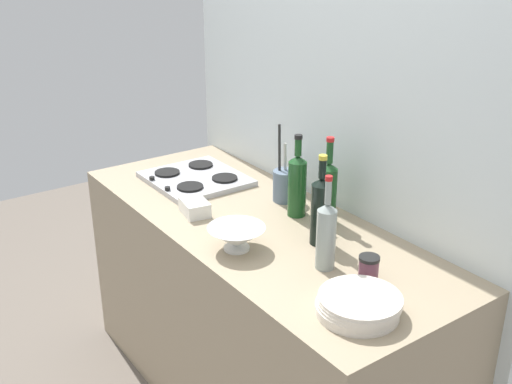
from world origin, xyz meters
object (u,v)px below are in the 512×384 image
at_px(utensil_crock, 285,185).
at_px(condiment_jar_front, 369,268).
at_px(mixing_bowl, 236,237).
at_px(plate_stack, 358,305).
at_px(stovetop_hob, 196,178).
at_px(wine_bottle_mid_right, 328,190).
at_px(wine_bottle_rightmost, 297,184).
at_px(wine_bottle_mid_left, 321,209).
at_px(butter_dish, 195,207).
at_px(wine_bottle_leftmost, 326,234).

relative_size(utensil_crock, condiment_jar_front, 3.85).
xyz_separation_m(mixing_bowl, condiment_jar_front, (0.43, 0.23, -0.00)).
distance_m(plate_stack, mixing_bowl, 0.55).
relative_size(stovetop_hob, plate_stack, 1.65).
bearing_deg(wine_bottle_mid_right, wine_bottle_rightmost, -153.69).
relative_size(stovetop_hob, wine_bottle_mid_left, 1.25).
height_order(wine_bottle_mid_left, butter_dish, wine_bottle_mid_left).
xyz_separation_m(stovetop_hob, condiment_jar_front, (1.08, 0.02, 0.03)).
distance_m(wine_bottle_leftmost, butter_dish, 0.66).
xyz_separation_m(wine_bottle_mid_left, mixing_bowl, (-0.14, -0.27, -0.09)).
bearing_deg(butter_dish, wine_bottle_leftmost, 12.63).
xyz_separation_m(stovetop_hob, utensil_crock, (0.41, 0.20, 0.06)).
height_order(stovetop_hob, wine_bottle_leftmost, wine_bottle_leftmost).
bearing_deg(utensil_crock, condiment_jar_front, -14.78).
xyz_separation_m(wine_bottle_mid_left, wine_bottle_rightmost, (-0.24, 0.08, -0.00)).
height_order(wine_bottle_mid_right, butter_dish, wine_bottle_mid_right).
relative_size(stovetop_hob, mixing_bowl, 2.04).
xyz_separation_m(wine_bottle_leftmost, wine_bottle_rightmost, (-0.39, 0.19, 0.01)).
xyz_separation_m(plate_stack, wine_bottle_leftmost, (-0.27, 0.10, 0.09)).
relative_size(stovetop_hob, wine_bottle_mid_right, 1.23).
relative_size(plate_stack, butter_dish, 1.90).
height_order(wine_bottle_rightmost, utensil_crock, wine_bottle_rightmost).
height_order(plate_stack, butter_dish, plate_stack).
bearing_deg(wine_bottle_mid_left, stovetop_hob, -175.55).
height_order(stovetop_hob, condiment_jar_front, condiment_jar_front).
bearing_deg(wine_bottle_rightmost, plate_stack, -23.91).
height_order(stovetop_hob, wine_bottle_mid_right, wine_bottle_mid_right).
xyz_separation_m(wine_bottle_mid_right, condiment_jar_front, (0.41, -0.18, -0.09)).
distance_m(plate_stack, utensil_crock, 0.87).
bearing_deg(wine_bottle_mid_left, mixing_bowl, -116.25).
xyz_separation_m(utensil_crock, condiment_jar_front, (0.68, -0.18, -0.03)).
distance_m(wine_bottle_mid_left, butter_dish, 0.55).
bearing_deg(butter_dish, wine_bottle_mid_right, 46.90).
bearing_deg(plate_stack, butter_dish, -177.50).
xyz_separation_m(stovetop_hob, wine_bottle_mid_right, (0.67, 0.20, 0.12)).
relative_size(wine_bottle_mid_left, mixing_bowl, 1.63).
xyz_separation_m(wine_bottle_mid_left, condiment_jar_front, (0.29, -0.04, -0.09)).
height_order(wine_bottle_leftmost, wine_bottle_mid_left, wine_bottle_mid_left).
relative_size(plate_stack, wine_bottle_mid_right, 0.74).
distance_m(wine_bottle_rightmost, utensil_crock, 0.17).
bearing_deg(condiment_jar_front, wine_bottle_mid_left, 172.00).
xyz_separation_m(plate_stack, mixing_bowl, (-0.55, -0.07, 0.02)).
bearing_deg(wine_bottle_leftmost, utensil_crock, 155.71).
relative_size(wine_bottle_leftmost, wine_bottle_rightmost, 0.99).
bearing_deg(wine_bottle_mid_right, condiment_jar_front, -23.95).
bearing_deg(utensil_crock, mixing_bowl, -58.72).
bearing_deg(condiment_jar_front, plate_stack, -53.03).
relative_size(plate_stack, utensil_crock, 0.78).
height_order(plate_stack, wine_bottle_mid_right, wine_bottle_mid_right).
bearing_deg(butter_dish, condiment_jar_front, 14.70).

